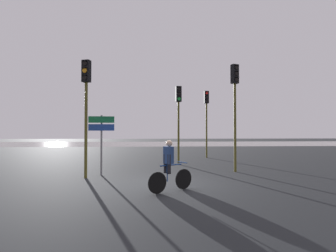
% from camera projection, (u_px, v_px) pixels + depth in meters
% --- Properties ---
extents(ground_plane, '(120.00, 120.00, 0.00)m').
position_uv_depth(ground_plane, '(162.00, 184.00, 9.50)').
color(ground_plane, black).
extents(water_strip, '(80.00, 16.00, 0.01)m').
position_uv_depth(water_strip, '(155.00, 144.00, 40.82)').
color(water_strip, gray).
rests_on(water_strip, ground).
extents(traffic_light_far_right, '(0.33, 0.35, 4.84)m').
position_uv_depth(traffic_light_far_right, '(206.00, 112.00, 19.02)').
color(traffic_light_far_right, '#4C4719').
rests_on(traffic_light_far_right, ground).
extents(traffic_light_near_left, '(0.37, 0.39, 4.82)m').
position_uv_depth(traffic_light_near_left, '(86.00, 96.00, 10.70)').
color(traffic_light_near_left, '#4C4719').
rests_on(traffic_light_near_left, ground).
extents(traffic_light_center, '(0.36, 0.37, 4.52)m').
position_uv_depth(traffic_light_center, '(178.00, 110.00, 15.13)').
color(traffic_light_center, '#4C4719').
rests_on(traffic_light_center, ground).
extents(traffic_light_near_right, '(0.38, 0.40, 5.07)m').
position_uv_depth(traffic_light_near_right, '(235.00, 98.00, 12.36)').
color(traffic_light_near_right, '#4C4719').
rests_on(traffic_light_near_right, ground).
extents(direction_sign_post, '(1.10, 0.15, 2.60)m').
position_uv_depth(direction_sign_post, '(101.00, 134.00, 11.34)').
color(direction_sign_post, slate).
rests_on(direction_sign_post, ground).
extents(cyclist, '(1.44, 0.99, 1.62)m').
position_uv_depth(cyclist, '(169.00, 165.00, 8.24)').
color(cyclist, black).
rests_on(cyclist, ground).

